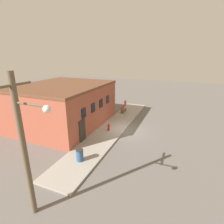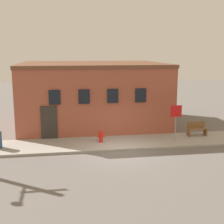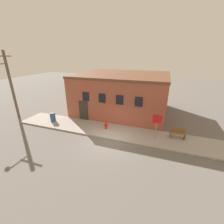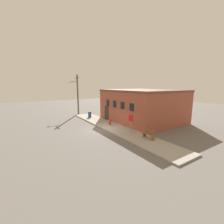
# 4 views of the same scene
# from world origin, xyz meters

# --- Properties ---
(ground_plane) EXTENTS (80.00, 80.00, 0.00)m
(ground_plane) POSITION_xyz_m (0.00, 0.00, 0.00)
(ground_plane) COLOR #66605B
(sidewalk) EXTENTS (20.07, 2.87, 0.14)m
(sidewalk) POSITION_xyz_m (0.00, 1.44, 0.07)
(sidewalk) COLOR #9E998E
(sidewalk) RESTS_ON ground
(brick_building) EXTENTS (10.45, 8.72, 4.66)m
(brick_building) POSITION_xyz_m (-0.90, 7.17, 2.33)
(brick_building) COLOR #9E4C38
(brick_building) RESTS_ON ground
(fire_hydrant) EXTENTS (0.49, 0.23, 0.73)m
(fire_hydrant) POSITION_xyz_m (-0.93, 1.55, 0.50)
(fire_hydrant) COLOR red
(fire_hydrant) RESTS_ON sidewalk
(stop_sign) EXTENTS (0.71, 0.06, 2.17)m
(stop_sign) POSITION_xyz_m (3.63, 1.26, 1.67)
(stop_sign) COLOR gray
(stop_sign) RESTS_ON sidewalk
(bench) EXTENTS (1.21, 0.44, 0.89)m
(bench) POSITION_xyz_m (5.41, 2.10, 0.56)
(bench) COLOR brown
(bench) RESTS_ON sidewalk
(trash_bin) EXTENTS (0.56, 0.56, 0.93)m
(trash_bin) POSITION_xyz_m (-6.87, 1.34, 0.60)
(trash_bin) COLOR #2D517F
(trash_bin) RESTS_ON sidewalk
(utility_pole) EXTENTS (1.80, 1.93, 7.19)m
(utility_pole) POSITION_xyz_m (-11.54, 1.03, 3.87)
(utility_pole) COLOR brown
(utility_pole) RESTS_ON ground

